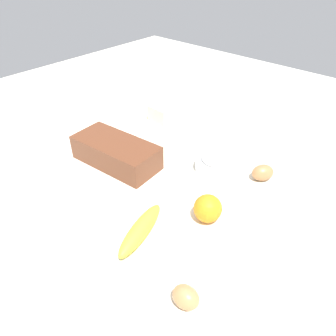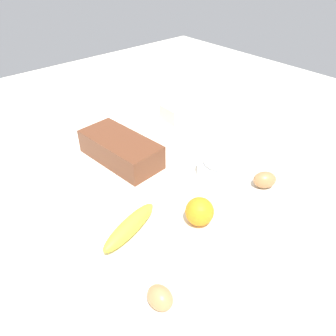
{
  "view_description": "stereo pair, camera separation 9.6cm",
  "coord_description": "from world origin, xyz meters",
  "px_view_note": "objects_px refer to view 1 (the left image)",
  "views": [
    {
      "loc": [
        0.52,
        -0.58,
        0.6
      ],
      "look_at": [
        0.0,
        0.0,
        0.04
      ],
      "focal_mm": 34.77,
      "sensor_mm": 36.0,
      "label": 1
    },
    {
      "loc": [
        0.59,
        -0.51,
        0.6
      ],
      "look_at": [
        0.0,
        0.0,
        0.04
      ],
      "focal_mm": 34.77,
      "sensor_mm": 36.0,
      "label": 2
    }
  ],
  "objects_px": {
    "orange_fruit": "(208,208)",
    "egg_beside_bowl": "(263,173)",
    "butter_block": "(161,114)",
    "loaf_pan": "(116,152)",
    "egg_near_butter": "(186,297)",
    "flour_bowl": "(216,163)",
    "banana": "(141,229)"
  },
  "relations": [
    {
      "from": "egg_near_butter",
      "to": "loaf_pan",
      "type": "bearing_deg",
      "value": 153.71
    },
    {
      "from": "loaf_pan",
      "to": "banana",
      "type": "bearing_deg",
      "value": -35.8
    },
    {
      "from": "orange_fruit",
      "to": "butter_block",
      "type": "bearing_deg",
      "value": 144.88
    },
    {
      "from": "orange_fruit",
      "to": "egg_near_butter",
      "type": "height_order",
      "value": "orange_fruit"
    },
    {
      "from": "orange_fruit",
      "to": "egg_near_butter",
      "type": "relative_size",
      "value": 1.26
    },
    {
      "from": "flour_bowl",
      "to": "orange_fruit",
      "type": "height_order",
      "value": "orange_fruit"
    },
    {
      "from": "orange_fruit",
      "to": "egg_beside_bowl",
      "type": "height_order",
      "value": "orange_fruit"
    },
    {
      "from": "flour_bowl",
      "to": "orange_fruit",
      "type": "distance_m",
      "value": 0.22
    },
    {
      "from": "banana",
      "to": "egg_near_butter",
      "type": "relative_size",
      "value": 3.26
    },
    {
      "from": "loaf_pan",
      "to": "flour_bowl",
      "type": "relative_size",
      "value": 2.26
    },
    {
      "from": "butter_block",
      "to": "egg_beside_bowl",
      "type": "height_order",
      "value": "butter_block"
    },
    {
      "from": "orange_fruit",
      "to": "loaf_pan",
      "type": "bearing_deg",
      "value": 177.94
    },
    {
      "from": "orange_fruit",
      "to": "flour_bowl",
      "type": "bearing_deg",
      "value": 119.24
    },
    {
      "from": "loaf_pan",
      "to": "butter_block",
      "type": "relative_size",
      "value": 3.22
    },
    {
      "from": "loaf_pan",
      "to": "banana",
      "type": "height_order",
      "value": "loaf_pan"
    },
    {
      "from": "banana",
      "to": "butter_block",
      "type": "height_order",
      "value": "butter_block"
    },
    {
      "from": "banana",
      "to": "orange_fruit",
      "type": "relative_size",
      "value": 2.59
    },
    {
      "from": "loaf_pan",
      "to": "flour_bowl",
      "type": "height_order",
      "value": "loaf_pan"
    },
    {
      "from": "orange_fruit",
      "to": "egg_near_butter",
      "type": "xyz_separation_m",
      "value": [
        0.11,
        -0.22,
        -0.01
      ]
    },
    {
      "from": "loaf_pan",
      "to": "banana",
      "type": "relative_size",
      "value": 1.53
    },
    {
      "from": "banana",
      "to": "loaf_pan",
      "type": "bearing_deg",
      "value": 149.18
    },
    {
      "from": "loaf_pan",
      "to": "orange_fruit",
      "type": "height_order",
      "value": "loaf_pan"
    },
    {
      "from": "orange_fruit",
      "to": "egg_beside_bowl",
      "type": "xyz_separation_m",
      "value": [
        0.02,
        0.25,
        -0.01
      ]
    },
    {
      "from": "egg_near_butter",
      "to": "egg_beside_bowl",
      "type": "height_order",
      "value": "egg_beside_bowl"
    },
    {
      "from": "butter_block",
      "to": "orange_fruit",
      "type": "bearing_deg",
      "value": -35.12
    },
    {
      "from": "loaf_pan",
      "to": "butter_block",
      "type": "xyz_separation_m",
      "value": [
        -0.09,
        0.31,
        -0.01
      ]
    },
    {
      "from": "butter_block",
      "to": "loaf_pan",
      "type": "bearing_deg",
      "value": -73.49
    },
    {
      "from": "orange_fruit",
      "to": "egg_near_butter",
      "type": "distance_m",
      "value": 0.25
    },
    {
      "from": "egg_near_butter",
      "to": "egg_beside_bowl",
      "type": "xyz_separation_m",
      "value": [
        -0.09,
        0.47,
        0.0
      ]
    },
    {
      "from": "loaf_pan",
      "to": "egg_beside_bowl",
      "type": "xyz_separation_m",
      "value": [
        0.39,
        0.23,
        -0.02
      ]
    },
    {
      "from": "egg_near_butter",
      "to": "egg_beside_bowl",
      "type": "distance_m",
      "value": 0.48
    },
    {
      "from": "egg_near_butter",
      "to": "egg_beside_bowl",
      "type": "relative_size",
      "value": 0.87
    }
  ]
}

